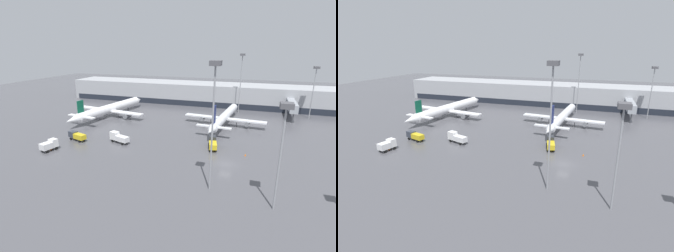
% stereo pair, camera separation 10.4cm
% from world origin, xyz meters
% --- Properties ---
extents(ground_plane, '(320.00, 320.00, 0.00)m').
position_xyz_m(ground_plane, '(0.00, 0.00, 0.00)').
color(ground_plane, '#4C4C51').
extents(terminal_building, '(160.00, 30.81, 9.00)m').
position_xyz_m(terminal_building, '(0.08, 61.91, 4.50)').
color(terminal_building, '#9EA0A5').
rests_on(terminal_building, ground_plane).
extents(parked_jet_1, '(26.28, 36.60, 9.16)m').
position_xyz_m(parked_jet_1, '(-4.20, 29.55, 2.81)').
color(parked_jet_1, silver).
rests_on(parked_jet_1, ground_plane).
extents(parked_jet_2, '(27.86, 40.11, 8.30)m').
position_xyz_m(parked_jet_2, '(-45.39, 27.95, 2.74)').
color(parked_jet_2, white).
rests_on(parked_jet_2, ground_plane).
extents(service_truck_0, '(5.86, 3.13, 2.33)m').
position_xyz_m(service_truck_0, '(-40.37, 2.20, 1.38)').
color(service_truck_0, gold).
rests_on(service_truck_0, ground_plane).
extents(service_truck_1, '(6.07, 3.40, 2.79)m').
position_xyz_m(service_truck_1, '(-28.70, 4.34, 1.51)').
color(service_truck_1, silver).
rests_on(service_truck_1, ground_plane).
extents(service_truck_2, '(2.90, 5.88, 2.78)m').
position_xyz_m(service_truck_2, '(-4.31, 8.36, 1.49)').
color(service_truck_2, gold).
rests_on(service_truck_2, ground_plane).
extents(service_truck_3, '(2.89, 4.44, 2.67)m').
position_xyz_m(service_truck_3, '(-42.14, -6.10, 1.51)').
color(service_truck_3, silver).
rests_on(service_truck_3, ground_plane).
extents(traffic_cone_0, '(0.36, 0.36, 0.62)m').
position_xyz_m(traffic_cone_0, '(3.81, 5.98, 0.31)').
color(traffic_cone_0, orange).
rests_on(traffic_cone_0, ground_plane).
extents(traffic_cone_1, '(0.50, 0.50, 0.63)m').
position_xyz_m(traffic_cone_1, '(-42.30, -5.73, 0.31)').
color(traffic_cone_1, orange).
rests_on(traffic_cone_1, ground_plane).
extents(apron_light_mast_0, '(1.80, 1.80, 22.59)m').
position_xyz_m(apron_light_mast_0, '(-1.47, -11.79, 17.32)').
color(apron_light_mast_0, gray).
rests_on(apron_light_mast_0, ground_plane).
extents(apron_light_mast_2, '(1.80, 1.80, 17.16)m').
position_xyz_m(apron_light_mast_2, '(9.16, -14.41, 13.65)').
color(apron_light_mast_2, gray).
rests_on(apron_light_mast_2, ground_plane).
extents(apron_light_mast_4, '(1.80, 1.80, 22.18)m').
position_xyz_m(apron_light_mast_4, '(-1.16, 49.44, 17.06)').
color(apron_light_mast_4, gray).
rests_on(apron_light_mast_4, ground_plane).
extents(apron_light_mast_5, '(1.80, 1.80, 18.24)m').
position_xyz_m(apron_light_mast_5, '(23.48, 48.06, 14.40)').
color(apron_light_mast_5, gray).
rests_on(apron_light_mast_5, ground_plane).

